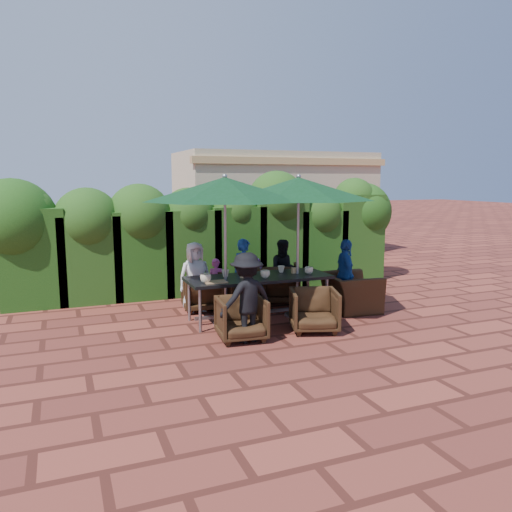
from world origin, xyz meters
name	(u,v)px	position (x,y,z in m)	size (l,w,h in m)	color
ground	(251,317)	(0.00, 0.00, 0.00)	(80.00, 80.00, 0.00)	brown
dining_table	(259,281)	(0.09, -0.16, 0.68)	(2.45, 0.90, 0.75)	black
umbrella_left	(225,189)	(-0.52, -0.21, 2.21)	(2.63, 2.63, 2.46)	gray
umbrella_right	(298,189)	(0.80, -0.19, 2.21)	(2.58, 2.58, 2.46)	gray
chair_far_left	(202,291)	(-0.65, 0.80, 0.36)	(0.70, 0.65, 0.72)	black
chair_far_mid	(239,286)	(0.07, 0.82, 0.38)	(0.74, 0.70, 0.77)	black
chair_far_right	(277,281)	(0.86, 0.80, 0.42)	(0.81, 0.76, 0.84)	black
chair_near_left	(241,316)	(-0.56, -1.08, 0.36)	(0.69, 0.65, 0.71)	black
chair_near_right	(314,308)	(0.65, -1.10, 0.37)	(0.72, 0.67, 0.74)	black
chair_end_right	(350,286)	(1.87, -0.20, 0.45)	(1.02, 0.66, 0.89)	black
adult_far_left	(195,277)	(-0.77, 0.78, 0.63)	(0.62, 0.37, 1.26)	silver
adult_far_mid	(245,273)	(0.16, 0.73, 0.64)	(0.46, 0.38, 1.28)	#1B4594
adult_far_right	(284,271)	(1.01, 0.81, 0.61)	(0.59, 0.36, 1.22)	black
adult_near_left	(247,298)	(-0.52, -1.19, 0.66)	(0.85, 0.39, 1.33)	black
adult_end_right	(345,274)	(1.82, -0.10, 0.65)	(0.76, 0.38, 1.30)	#1B4594
child_left	(216,283)	(-0.33, 0.93, 0.46)	(0.33, 0.27, 0.91)	#DB4D9C
child_right	(257,280)	(0.49, 0.92, 0.44)	(0.32, 0.26, 0.89)	#8B4AA0
pedestrian_a	(252,237)	(1.70, 4.30, 0.89)	(1.65, 0.59, 1.77)	#2B8424
pedestrian_b	(272,236)	(2.28, 4.38, 0.88)	(0.84, 0.52, 1.76)	#DB4D9C
pedestrian_c	(305,235)	(3.20, 4.18, 0.88)	(1.13, 0.52, 1.76)	gray
cup_a	(206,278)	(-0.90, -0.35, 0.82)	(0.18, 0.18, 0.14)	beige
cup_b	(225,273)	(-0.46, -0.01, 0.81)	(0.13, 0.13, 0.12)	beige
cup_c	(265,274)	(0.13, -0.33, 0.81)	(0.16, 0.16, 0.13)	beige
cup_d	(281,269)	(0.59, 0.03, 0.81)	(0.13, 0.13, 0.12)	beige
cup_e	(309,270)	(0.98, -0.27, 0.81)	(0.15, 0.15, 0.12)	beige
ketchup_bottle	(252,271)	(0.00, -0.06, 0.83)	(0.04, 0.04, 0.17)	#B20C0A
sauce_bottle	(251,271)	(-0.03, -0.10, 0.83)	(0.04, 0.04, 0.17)	#4C230C
serving_tray	(216,282)	(-0.75, -0.39, 0.76)	(0.35, 0.25, 0.02)	#A77C51
number_block_left	(244,275)	(-0.19, -0.18, 0.80)	(0.12, 0.06, 0.10)	tan
number_block_right	(295,270)	(0.78, -0.14, 0.80)	(0.12, 0.06, 0.10)	tan
hedge_wall	(206,229)	(-0.13, 2.32, 1.33)	(9.10, 1.60, 2.56)	#173C10
building	(274,203)	(3.50, 6.99, 1.61)	(6.20, 3.08, 3.20)	tan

